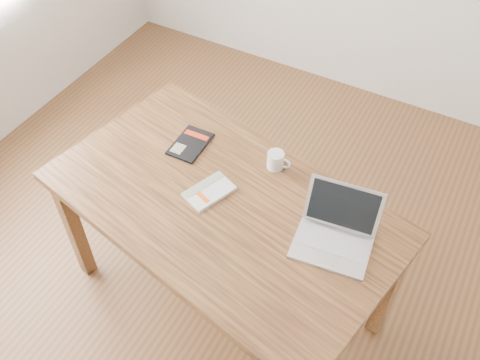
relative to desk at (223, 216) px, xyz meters
The scene contains 6 objects.
room 0.70m from the desk, 41.30° to the right, with size 4.04×4.04×2.70m.
desk is the anchor object (origin of this frame).
white_guidebook 0.12m from the desk, 166.57° to the left, with size 0.18×0.23×0.02m.
black_guidebook 0.38m from the desk, 143.03° to the left, with size 0.14×0.21×0.01m.
laptop 0.49m from the desk, ahead, with size 0.32×0.31×0.19m.
coffee_mug 0.33m from the desk, 69.95° to the left, with size 0.11×0.07×0.08m.
Camera 1 is at (0.60, -1.13, 2.41)m, focal length 40.00 mm.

